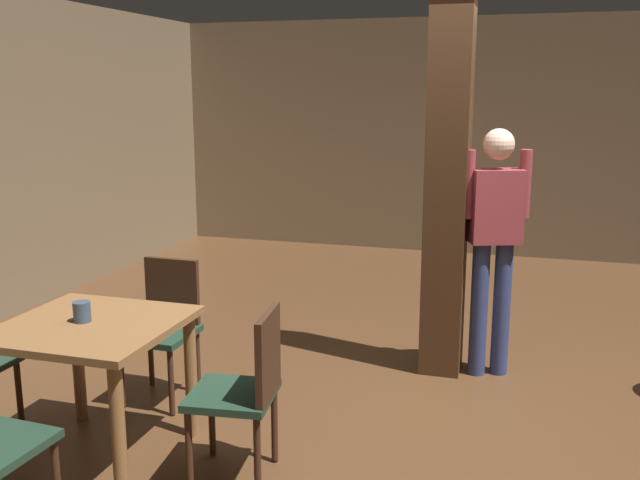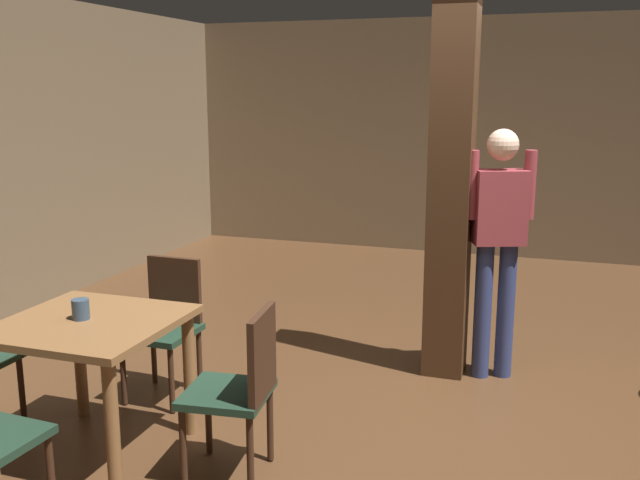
# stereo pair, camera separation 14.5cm
# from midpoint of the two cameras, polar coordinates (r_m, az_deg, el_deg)

# --- Properties ---
(ground_plane) EXTENTS (10.80, 10.80, 0.00)m
(ground_plane) POSITION_cam_midpoint_polar(r_m,az_deg,el_deg) (4.66, 9.49, -13.24)
(ground_plane) COLOR #4C301C
(wall_back) EXTENTS (8.00, 0.10, 2.80)m
(wall_back) POSITION_cam_midpoint_polar(r_m,az_deg,el_deg) (8.73, 13.67, 7.90)
(wall_back) COLOR #756047
(wall_back) RESTS_ON ground_plane
(pillar) EXTENTS (0.28, 0.28, 2.80)m
(pillar) POSITION_cam_midpoint_polar(r_m,az_deg,el_deg) (4.91, 9.33, 5.12)
(pillar) COLOR #422816
(pillar) RESTS_ON ground_plane
(dining_table) EXTENTS (0.89, 0.89, 0.77)m
(dining_table) POSITION_cam_midpoint_polar(r_m,az_deg,el_deg) (4.02, -18.73, -8.16)
(dining_table) COLOR brown
(dining_table) RESTS_ON ground_plane
(chair_east) EXTENTS (0.46, 0.46, 0.89)m
(chair_east) POSITION_cam_midpoint_polar(r_m,az_deg,el_deg) (3.70, -7.05, -11.50)
(chair_east) COLOR #1E3828
(chair_east) RESTS_ON ground_plane
(chair_north) EXTENTS (0.43, 0.43, 0.89)m
(chair_north) POSITION_cam_midpoint_polar(r_m,az_deg,el_deg) (4.73, -13.20, -6.40)
(chair_north) COLOR #1E3828
(chair_north) RESTS_ON ground_plane
(napkin_cup) EXTENTS (0.09, 0.09, 0.11)m
(napkin_cup) POSITION_cam_midpoint_polar(r_m,az_deg,el_deg) (3.99, -19.51, -5.44)
(napkin_cup) COLOR #33475B
(napkin_cup) RESTS_ON dining_table
(standing_person) EXTENTS (0.47, 0.31, 1.72)m
(standing_person) POSITION_cam_midpoint_polar(r_m,az_deg,el_deg) (4.97, 12.95, 0.41)
(standing_person) COLOR maroon
(standing_person) RESTS_ON ground_plane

